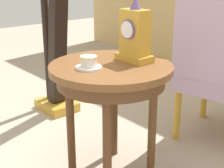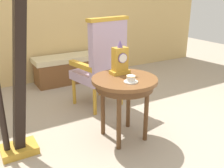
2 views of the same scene
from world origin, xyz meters
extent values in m
cylinder|color=brown|center=(-0.07, 0.06, 0.62)|extent=(0.63, 0.63, 0.03)
cylinder|color=#56351C|center=(-0.07, 0.06, 0.57)|extent=(0.55, 0.55, 0.07)
cylinder|color=#56351C|center=(0.09, 0.22, 0.30)|extent=(0.04, 0.04, 0.60)
cylinder|color=#56351C|center=(-0.22, 0.22, 0.30)|extent=(0.04, 0.04, 0.60)
cylinder|color=#56351C|center=(-0.22, -0.09, 0.30)|extent=(0.04, 0.04, 0.60)
cylinder|color=#56351C|center=(0.09, -0.09, 0.30)|extent=(0.04, 0.04, 0.60)
cylinder|color=white|center=(-0.08, -0.07, 0.64)|extent=(0.13, 0.13, 0.01)
cylinder|color=white|center=(-0.08, -0.07, 0.68)|extent=(0.08, 0.08, 0.05)
torus|color=gold|center=(-0.08, -0.07, 0.70)|extent=(0.08, 0.08, 0.00)
cube|color=gold|center=(-0.04, 0.20, 0.66)|extent=(0.19, 0.11, 0.04)
cube|color=gold|center=(-0.04, 0.20, 0.79)|extent=(0.14, 0.09, 0.23)
cylinder|color=#664C8C|center=(-0.04, 0.15, 0.81)|extent=(0.10, 0.01, 0.10)
cylinder|color=white|center=(-0.04, 0.14, 0.81)|extent=(0.08, 0.00, 0.08)
cone|color=#664C8C|center=(-0.04, 0.20, 0.94)|extent=(0.06, 0.06, 0.07)
cube|color=#B299B7|center=(0.12, 0.71, 0.78)|extent=(0.53, 0.19, 0.64)
cube|color=gold|center=(-0.15, 0.87, 0.57)|extent=(0.16, 0.47, 0.06)
cylinder|color=gold|center=(-0.19, 1.09, 0.18)|extent=(0.04, 0.04, 0.35)
cylinder|color=gold|center=(-0.10, 0.66, 0.18)|extent=(0.04, 0.04, 0.35)
cube|color=gold|center=(-1.05, 0.32, 0.04)|extent=(0.32, 0.24, 0.07)
cube|color=black|center=(-0.95, 0.32, 0.86)|extent=(0.28, 0.11, 1.58)
camera|label=1|loc=(1.20, -1.01, 1.11)|focal=54.75mm
camera|label=2|loc=(-1.32, -1.85, 1.41)|focal=40.74mm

